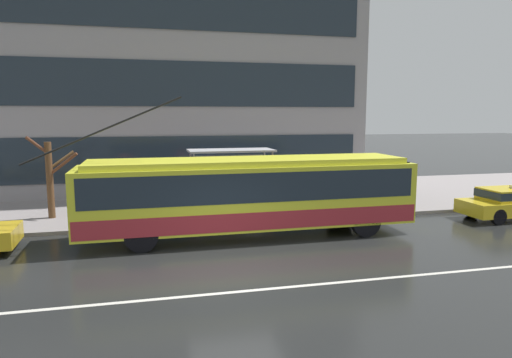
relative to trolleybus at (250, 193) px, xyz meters
The scene contains 10 objects.
ground_plane 4.23m from the trolleybus, 107.72° to the right, with size 160.00×160.00×0.00m, color #252626.
sidewalk_slab 6.86m from the trolleybus, 100.33° to the left, with size 80.00×10.00×0.14m, color gray.
lane_centre_line 5.32m from the trolleybus, 103.62° to the right, with size 72.00×0.14×0.01m, color silver.
trolleybus is the anchor object (origin of this frame).
bus_shelter 3.59m from the trolleybus, 90.71° to the left, with size 3.51×1.61×2.65m.
pedestrian_at_shelter 4.53m from the trolleybus, 109.03° to the left, with size 1.45×1.45×2.00m.
pedestrian_approaching_curb 2.89m from the trolleybus, 60.16° to the left, with size 1.36×1.36×2.05m.
pedestrian_walking_past 6.52m from the trolleybus, 136.05° to the left, with size 1.33×1.33×1.97m.
pedestrian_waiting_by_pole 4.59m from the trolleybus, 92.43° to the left, with size 1.25×1.25×1.97m.
street_tree_bare 8.17m from the trolleybus, 150.99° to the left, with size 1.88×0.68×3.28m.
Camera 1 is at (-2.24, -11.40, 4.20)m, focal length 31.88 mm.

